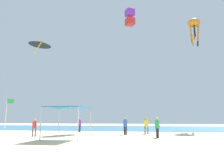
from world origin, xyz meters
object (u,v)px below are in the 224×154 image
Objects in this scene: canopy_tent at (68,109)px; person_near_tent at (157,126)px; person_central at (146,124)px; banner_flag at (7,115)px; person_leftmost at (34,126)px; person_rightmost at (80,124)px; kite_box_purple at (130,17)px; kite_delta_black at (40,43)px; person_far_shore at (125,124)px; kite_octopus_orange at (194,24)px.

canopy_tent is 7.81m from person_near_tent.
person_central is 0.57× the size of banner_flag.
canopy_tent is 1.07× the size of banner_flag.
person_rightmost reaches higher than person_leftmost.
kite_box_purple is (5.48, 11.37, 19.10)m from person_rightmost.
person_rightmost is (-9.32, 6.95, -0.03)m from person_near_tent.
canopy_tent is at bearing 145.31° from person_rightmost.
person_central is at bearing -129.21° from kite_delta_black.
person_leftmost is at bearing 118.28° from person_rightmost.
person_leftmost is 8.97m from person_far_shore.
kite_delta_black is (-5.80, 14.96, 11.22)m from banner_flag.
kite_octopus_orange is at bearing 52.60° from banner_flag.
kite_octopus_orange is (17.13, 13.58, 17.80)m from person_rightmost.
person_rightmost is at bearing -159.89° from person_far_shore.
kite_octopus_orange reaches higher than person_rightmost.
banner_flag is at bearing 91.69° from person_leftmost.
person_far_shore is 0.34× the size of kite_octopus_orange.
person_near_tent is 12.30m from banner_flag.
person_far_shore is 24.22m from kite_box_purple.
person_central is at bearing 177.18° from person_near_tent.
person_leftmost is 27.88m from kite_box_purple.
person_central is at bearing 41.66° from banner_flag.
person_near_tent is at bearing 167.41° from kite_octopus_orange.
canopy_tent is 4.61m from banner_flag.
kite_box_purple is at bearing -107.95° from person_leftmost.
person_near_tent is at bearing 158.90° from kite_box_purple.
person_near_tent is 0.98× the size of person_far_shore.
person_leftmost is at bearing -174.11° from person_central.
kite_delta_black reaches higher than banner_flag.
kite_octopus_orange reaches higher than banner_flag.
person_central is at bearing 158.59° from kite_box_purple.
kite_box_purple is (7.54, 22.89, 18.17)m from banner_flag.
kite_octopus_orange is (11.00, 17.16, 17.74)m from person_far_shore.
person_near_tent is 11.63m from person_rightmost.
person_leftmost is at bearing 146.09° from kite_octopus_orange.
kite_box_purple reaches higher than person_near_tent.
kite_box_purple is (-3.84, 18.32, 19.07)m from person_near_tent.
person_near_tent is at bearing 3.71° from person_far_shore.
canopy_tent reaches higher than person_rightmost.
kite_box_purple is at bearing 71.76° from banner_flag.
kite_box_purple is at bearing -78.84° from kite_delta_black.
person_leftmost is 7.74m from person_rightmost.
person_near_tent is 0.98× the size of person_central.
canopy_tent is at bearing -72.17° from person_far_shore.
person_central is 2.48m from person_far_shore.
kite_box_purple is at bearing 142.86° from person_far_shore.
person_near_tent is at bearing -173.95° from person_rightmost.
canopy_tent is 2.00× the size of person_rightmost.
person_leftmost is 0.91× the size of person_far_shore.
kite_delta_black reaches higher than person_far_shore.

